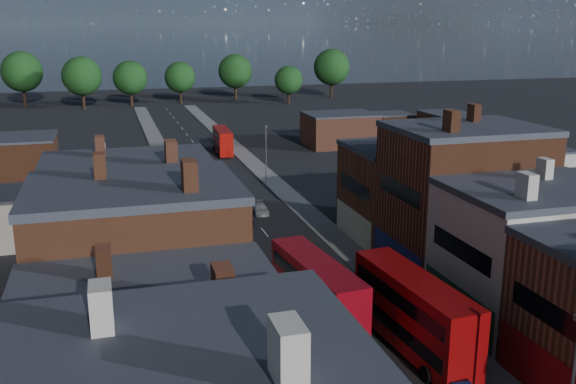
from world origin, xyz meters
TOP-DOWN VIEW (x-y plane):
  - pavement_west at (-6.50, 50.00)m, footprint 3.00×200.00m
  - pavement_east at (6.50, 50.00)m, footprint 3.00×200.00m
  - lamp_post_1 at (5.20, 0.00)m, footprint 0.25×0.70m
  - lamp_post_2 at (-5.20, 30.00)m, footprint 0.25×0.70m
  - lamp_post_3 at (5.20, 60.00)m, footprint 0.25×0.70m
  - bus_0 at (-1.50, 18.21)m, footprint 3.83×11.62m
  - bus_1 at (3.50, 12.89)m, footprint 3.76×12.15m
  - bus_2 at (3.39, 82.84)m, footprint 2.83×9.85m
  - car_2 at (-1.69, 43.84)m, footprint 2.42×4.80m
  - car_3 at (1.20, 46.92)m, footprint 1.83×4.05m
  - ped_3 at (6.34, 15.12)m, footprint 0.50×0.99m

SIDE VIEW (x-z plane):
  - pavement_west at x=-6.50m, z-range 0.00..0.12m
  - pavement_east at x=6.50m, z-range 0.00..0.12m
  - car_3 at x=1.20m, z-range 0.00..1.15m
  - car_2 at x=-1.69m, z-range 0.00..1.30m
  - ped_3 at x=6.34m, z-range 0.12..1.76m
  - bus_2 at x=3.39m, z-range 0.17..4.38m
  - bus_0 at x=-1.50m, z-range 0.19..5.12m
  - bus_1 at x=3.50m, z-range 0.20..5.37m
  - lamp_post_1 at x=5.20m, z-range 0.64..8.77m
  - lamp_post_2 at x=-5.20m, z-range 0.64..8.77m
  - lamp_post_3 at x=5.20m, z-range 0.64..8.77m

